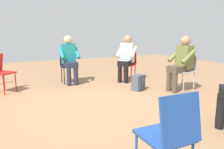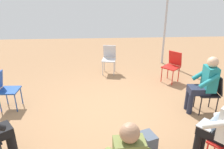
{
  "view_description": "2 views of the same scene",
  "coord_description": "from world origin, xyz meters",
  "views": [
    {
      "loc": [
        -1.53,
        -3.53,
        1.31
      ],
      "look_at": [
        0.25,
        -0.08,
        0.56
      ],
      "focal_mm": 35.0,
      "sensor_mm": 36.0,
      "label": 1
    },
    {
      "loc": [
        4.03,
        -0.22,
        2.57
      ],
      "look_at": [
        0.21,
        0.02,
        0.97
      ],
      "focal_mm": 35.0,
      "sensor_mm": 36.0,
      "label": 2
    }
  ],
  "objects": [
    {
      "name": "ground_plane",
      "position": [
        0.0,
        0.0,
        0.0
      ],
      "size": [
        14.0,
        14.0,
        0.0
      ],
      "primitive_type": "plane",
      "color": "#99704C"
    },
    {
      "name": "chair_west",
      "position": [
        -2.31,
        0.09,
        0.5
      ],
      "size": [
        0.49,
        0.46,
        0.85
      ],
      "rotation": [
        0.0,
        0.0,
        -1.73
      ],
      "color": "#B7B7BC",
      "rests_on": "ground"
    },
    {
      "name": "chair_south",
      "position": [
        -0.33,
        -2.25,
        0.5
      ],
      "size": [
        0.41,
        0.45,
        0.85
      ],
      "rotation": [
        0.0,
        0.0,
        -0.03
      ],
      "color": "#1E4799",
      "rests_on": "ground"
    },
    {
      "name": "chair_north",
      "position": [
        0.07,
        2.12,
        0.5
      ],
      "size": [
        0.42,
        0.46,
        0.85
      ],
      "rotation": [
        0.0,
        0.0,
        3.08
      ],
      "color": "black",
      "rests_on": "ground"
    },
    {
      "name": "chair_northwest",
      "position": [
        -1.55,
        1.82,
        0.5
      ],
      "size": [
        0.58,
        0.59,
        0.85
      ],
      "rotation": [
        0.0,
        0.0,
        -2.39
      ],
      "color": "red",
      "rests_on": "ground"
    },
    {
      "name": "person_with_laptop",
      "position": [
        1.52,
        1.53,
        0.69
      ],
      "size": [
        0.64,
        0.63,
        1.24
      ],
      "rotation": [
        0.0,
        0.0,
        2.27
      ],
      "color": "black",
      "rests_on": "ground"
    },
    {
      "name": "person_in_teal",
      "position": [
        0.06,
        1.95,
        0.69
      ],
      "size": [
        0.51,
        0.54,
        1.24
      ],
      "rotation": [
        0.0,
        0.0,
        3.08
      ],
      "color": "#23283D",
      "rests_on": "ground"
    },
    {
      "name": "backpack_near_laptop_user",
      "position": [
        1.25,
        0.54,
        0.16
      ],
      "size": [
        0.33,
        0.3,
        0.36
      ],
      "rotation": [
        0.0,
        0.0,
        0.35
      ],
      "color": "#475160",
      "rests_on": "ground"
    },
    {
      "name": "tent_pole_near",
      "position": [
        -3.07,
        1.98,
        1.34
      ],
      "size": [
        0.07,
        0.07,
        2.69
      ],
      "primitive_type": "cylinder",
      "color": "#B2B2B7",
      "rests_on": "ground"
    }
  ]
}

